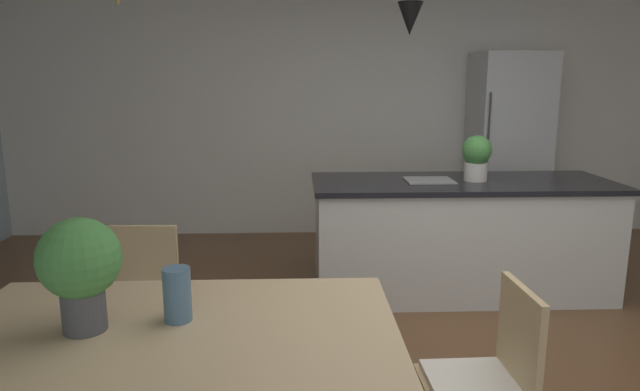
{
  "coord_description": "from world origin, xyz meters",
  "views": [
    {
      "loc": [
        -0.91,
        -2.79,
        1.67
      ],
      "look_at": [
        -0.79,
        0.46,
        0.99
      ],
      "focal_mm": 31.44,
      "sensor_mm": 36.0,
      "label": 1
    }
  ],
  "objects_px": {
    "refrigerator": "(507,149)",
    "potted_plant_on_island": "(477,156)",
    "potted_plant_on_table": "(80,265)",
    "chair_kitchen_end": "(485,381)",
    "chair_far_left": "(139,302)",
    "kitchen_island": "(460,235)",
    "dining_table": "(174,342)",
    "vase_on_dining_table": "(177,295)"
  },
  "relations": [
    {
      "from": "refrigerator",
      "to": "potted_plant_on_island",
      "type": "bearing_deg",
      "value": -118.34
    },
    {
      "from": "refrigerator",
      "to": "potted_plant_on_table",
      "type": "bearing_deg",
      "value": -129.21
    },
    {
      "from": "potted_plant_on_island",
      "to": "chair_kitchen_end",
      "type": "bearing_deg",
      "value": -105.77
    },
    {
      "from": "potted_plant_on_island",
      "to": "chair_far_left",
      "type": "bearing_deg",
      "value": -150.25
    },
    {
      "from": "kitchen_island",
      "to": "refrigerator",
      "type": "xyz_separation_m",
      "value": [
        0.88,
        1.45,
        0.5
      ]
    },
    {
      "from": "potted_plant_on_table",
      "to": "refrigerator",
      "type": "bearing_deg",
      "value": 50.79
    },
    {
      "from": "kitchen_island",
      "to": "potted_plant_on_island",
      "type": "height_order",
      "value": "potted_plant_on_island"
    },
    {
      "from": "chair_far_left",
      "to": "refrigerator",
      "type": "bearing_deg",
      "value": 42.08
    },
    {
      "from": "dining_table",
      "to": "chair_kitchen_end",
      "type": "bearing_deg",
      "value": 0.06
    },
    {
      "from": "dining_table",
      "to": "potted_plant_on_island",
      "type": "relative_size",
      "value": 4.99
    },
    {
      "from": "chair_far_left",
      "to": "vase_on_dining_table",
      "type": "distance_m",
      "value": 0.99
    },
    {
      "from": "potted_plant_on_island",
      "to": "potted_plant_on_table",
      "type": "relative_size",
      "value": 0.79
    },
    {
      "from": "kitchen_island",
      "to": "vase_on_dining_table",
      "type": "height_order",
      "value": "vase_on_dining_table"
    },
    {
      "from": "dining_table",
      "to": "potted_plant_on_island",
      "type": "distance_m",
      "value": 2.88
    },
    {
      "from": "dining_table",
      "to": "potted_plant_on_island",
      "type": "height_order",
      "value": "potted_plant_on_island"
    },
    {
      "from": "potted_plant_on_island",
      "to": "refrigerator",
      "type": "bearing_deg",
      "value": 61.66
    },
    {
      "from": "potted_plant_on_table",
      "to": "chair_kitchen_end",
      "type": "bearing_deg",
      "value": 0.62
    },
    {
      "from": "dining_table",
      "to": "chair_far_left",
      "type": "xyz_separation_m",
      "value": [
        -0.39,
        0.88,
        -0.19
      ]
    },
    {
      "from": "dining_table",
      "to": "vase_on_dining_table",
      "type": "relative_size",
      "value": 8.01
    },
    {
      "from": "dining_table",
      "to": "potted_plant_on_table",
      "type": "xyz_separation_m",
      "value": [
        -0.33,
        -0.02,
        0.33
      ]
    },
    {
      "from": "chair_far_left",
      "to": "potted_plant_on_table",
      "type": "xyz_separation_m",
      "value": [
        0.06,
        -0.9,
        0.52
      ]
    },
    {
      "from": "potted_plant_on_island",
      "to": "potted_plant_on_table",
      "type": "height_order",
      "value": "potted_plant_on_island"
    },
    {
      "from": "refrigerator",
      "to": "kitchen_island",
      "type": "bearing_deg",
      "value": -121.23
    },
    {
      "from": "dining_table",
      "to": "potted_plant_on_table",
      "type": "relative_size",
      "value": 3.96
    },
    {
      "from": "refrigerator",
      "to": "potted_plant_on_table",
      "type": "distance_m",
      "value": 4.68
    },
    {
      "from": "vase_on_dining_table",
      "to": "refrigerator",
      "type": "bearing_deg",
      "value": 53.56
    },
    {
      "from": "refrigerator",
      "to": "chair_kitchen_end",
      "type": "bearing_deg",
      "value": -111.08
    },
    {
      "from": "kitchen_island",
      "to": "potted_plant_on_table",
      "type": "relative_size",
      "value": 5.25
    },
    {
      "from": "dining_table",
      "to": "chair_far_left",
      "type": "relative_size",
      "value": 2.0
    },
    {
      "from": "dining_table",
      "to": "refrigerator",
      "type": "relative_size",
      "value": 0.9
    },
    {
      "from": "dining_table",
      "to": "kitchen_island",
      "type": "relative_size",
      "value": 0.75
    },
    {
      "from": "chair_far_left",
      "to": "chair_kitchen_end",
      "type": "relative_size",
      "value": 1.0
    },
    {
      "from": "dining_table",
      "to": "refrigerator",
      "type": "xyz_separation_m",
      "value": [
        2.63,
        3.61,
        0.3
      ]
    },
    {
      "from": "chair_kitchen_end",
      "to": "vase_on_dining_table",
      "type": "distance_m",
      "value": 1.29
    },
    {
      "from": "chair_far_left",
      "to": "vase_on_dining_table",
      "type": "xyz_separation_m",
      "value": [
        0.4,
        -0.82,
        0.37
      ]
    },
    {
      "from": "chair_kitchen_end",
      "to": "kitchen_island",
      "type": "distance_m",
      "value": 2.22
    },
    {
      "from": "refrigerator",
      "to": "potted_plant_on_island",
      "type": "height_order",
      "value": "refrigerator"
    },
    {
      "from": "chair_kitchen_end",
      "to": "kitchen_island",
      "type": "height_order",
      "value": "kitchen_island"
    },
    {
      "from": "kitchen_island",
      "to": "chair_far_left",
      "type": "bearing_deg",
      "value": -149.14
    },
    {
      "from": "potted_plant_on_island",
      "to": "vase_on_dining_table",
      "type": "xyz_separation_m",
      "value": [
        -1.84,
        -2.1,
        -0.25
      ]
    },
    {
      "from": "refrigerator",
      "to": "potted_plant_on_island",
      "type": "relative_size",
      "value": 5.53
    },
    {
      "from": "chair_kitchen_end",
      "to": "kitchen_island",
      "type": "xyz_separation_m",
      "value": [
        0.51,
        2.16,
        -0.01
      ]
    }
  ]
}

